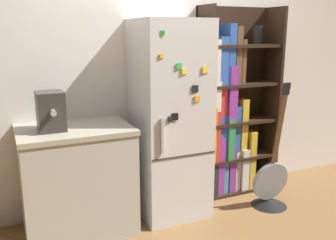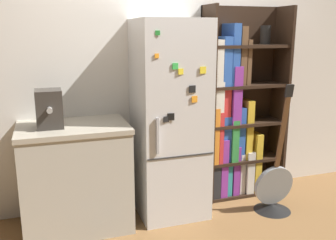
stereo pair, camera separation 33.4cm
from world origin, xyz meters
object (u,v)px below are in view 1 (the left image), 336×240
Objects in this scene: bookshelf at (229,115)px; guitar at (270,189)px; espresso_machine at (51,111)px; refrigerator at (170,120)px.

guitar is (0.18, -0.48, -0.65)m from bookshelf.
guitar reaches higher than espresso_machine.
bookshelf reaches higher than espresso_machine.
bookshelf reaches higher than guitar.
guitar is (0.92, -0.32, -0.71)m from refrigerator.
bookshelf is (0.74, 0.16, -0.06)m from refrigerator.
bookshelf is at bearing 12.47° from refrigerator.
refrigerator is 1.20m from guitar.
espresso_machine is (-1.76, -0.20, 0.23)m from bookshelf.
espresso_machine is at bearing -178.18° from refrigerator.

